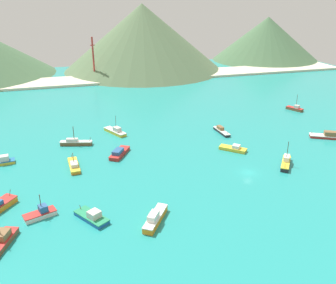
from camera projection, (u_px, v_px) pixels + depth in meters
The scene contains 19 objects.
ground at pixel (206, 135), 123.10m from camera, with size 260.00×280.00×0.50m.
fishing_boat_0 at pixel (328, 136), 119.26m from camera, with size 11.05×7.91×2.32m.
fishing_boat_1 at pixel (119, 153), 106.49m from camera, with size 7.53×9.61×2.18m.
fishing_boat_2 at pixel (1, 242), 68.27m from camera, with size 6.21×9.85×5.65m.
fishing_boat_3 at pixel (295, 108), 147.66m from camera, with size 5.02×7.23×6.68m.
fishing_boat_4 at pixel (286, 162), 100.25m from camera, with size 7.34×8.65×6.99m.
fishing_boat_5 at pixel (76, 142), 113.78m from camera, with size 10.12×4.55×6.27m.
fishing_boat_7 at pixel (233, 148), 109.87m from camera, with size 7.87×7.74×1.95m.
fishing_boat_8 at pixel (2, 161), 101.08m from camera, with size 7.25×3.53×2.43m.
fishing_boat_9 at pixel (155, 218), 75.17m from camera, with size 7.41×9.45×2.78m.
fishing_boat_10 at pixel (115, 131), 123.13m from camera, with size 6.72×10.15×6.51m.
fishing_boat_11 at pixel (74, 165), 98.93m from camera, with size 3.09×9.87×4.58m.
fishing_boat_12 at pixel (92, 217), 76.11m from camera, with size 7.23×8.84×2.40m.
fishing_boat_14 at pixel (221, 131), 123.87m from camera, with size 2.51×9.30×2.03m.
fishing_boat_15 at pixel (41, 213), 77.06m from camera, with size 7.22×4.76×5.32m.
beach_strip at pixel (145, 77), 204.90m from camera, with size 247.00×21.73×1.20m, color beige.
hill_central at pixel (143, 37), 220.89m from camera, with size 97.52×97.52×39.09m.
hill_east at pixel (267, 39), 254.31m from camera, with size 74.21×74.21×29.63m.
radio_tower at pixel (93, 59), 192.55m from camera, with size 2.34×1.88×23.44m.
Camera 1 is at (-44.95, -76.42, 44.30)m, focal length 38.60 mm.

